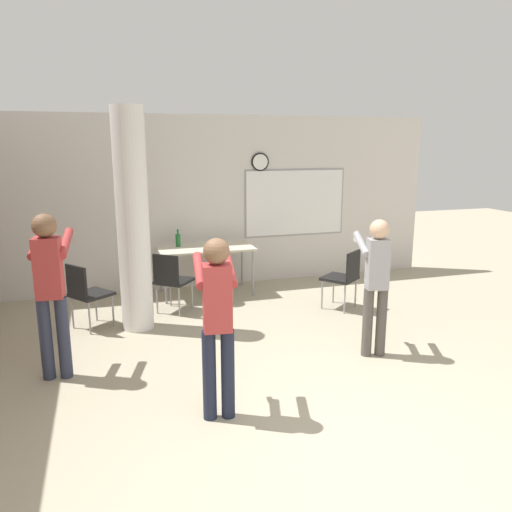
{
  "coord_description": "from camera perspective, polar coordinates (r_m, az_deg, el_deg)",
  "views": [
    {
      "loc": [
        -1.62,
        -3.03,
        2.36
      ],
      "look_at": [
        0.05,
        2.38,
        1.07
      ],
      "focal_mm": 35.0,
      "sensor_mm": 36.0,
      "label": 1
    }
  ],
  "objects": [
    {
      "name": "person_watching_back",
      "position": [
        5.35,
        -22.46,
        -2.91
      ],
      "size": [
        0.42,
        0.65,
        1.7
      ],
      "color": "#2D3347",
      "rests_on": "ground_plane"
    },
    {
      "name": "bottle_on_table",
      "position": [
        7.93,
        -8.9,
        1.84
      ],
      "size": [
        0.08,
        0.08,
        0.27
      ],
      "color": "#1E6B2D",
      "rests_on": "folding_table"
    },
    {
      "name": "waste_bin",
      "position": [
        7.5,
        -3.75,
        -4.15
      ],
      "size": [
        0.3,
        0.3,
        0.35
      ],
      "color": "#B2B2B7",
      "rests_on": "ground_plane"
    },
    {
      "name": "support_pillar",
      "position": [
        6.42,
        -13.89,
        3.84
      ],
      "size": [
        0.4,
        0.4,
        2.8
      ],
      "color": "white",
      "rests_on": "ground_plane"
    },
    {
      "name": "chair_mid_room",
      "position": [
        7.27,
        10.05,
        -2.13
      ],
      "size": [
        0.62,
        0.62,
        0.87
      ],
      "color": "black",
      "rests_on": "ground_plane"
    },
    {
      "name": "wall_back",
      "position": [
        8.31,
        -5.6,
        6.12
      ],
      "size": [
        8.0,
        0.15,
        2.8
      ],
      "color": "silver",
      "rests_on": "ground_plane"
    },
    {
      "name": "chair_near_pillar",
      "position": [
        6.74,
        -18.81,
        -3.81
      ],
      "size": [
        0.62,
        0.62,
        0.87
      ],
      "color": "black",
      "rests_on": "ground_plane"
    },
    {
      "name": "person_playing_front",
      "position": [
        4.25,
        -4.46,
        -6.67
      ],
      "size": [
        0.4,
        0.65,
        1.61
      ],
      "color": "#1E2338",
      "rests_on": "ground_plane"
    },
    {
      "name": "folding_table",
      "position": [
        7.86,
        -5.77,
        0.65
      ],
      "size": [
        1.48,
        0.76,
        0.77
      ],
      "color": "beige",
      "rests_on": "ground_plane"
    },
    {
      "name": "chair_table_left",
      "position": [
        7.09,
        -9.66,
        -2.5
      ],
      "size": [
        0.62,
        0.62,
        0.87
      ],
      "color": "black",
      "rests_on": "ground_plane"
    },
    {
      "name": "ground_plane",
      "position": [
        4.17,
        9.71,
        -21.87
      ],
      "size": [
        24.0,
        24.0,
        0.0
      ],
      "primitive_type": "plane",
      "color": "#ADA389"
    },
    {
      "name": "person_playing_side",
      "position": [
        5.66,
        13.57,
        -2.31
      ],
      "size": [
        0.44,
        0.65,
        1.56
      ],
      "color": "#514C47",
      "rests_on": "ground_plane"
    }
  ]
}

